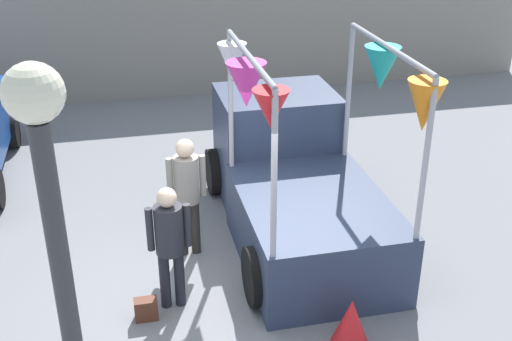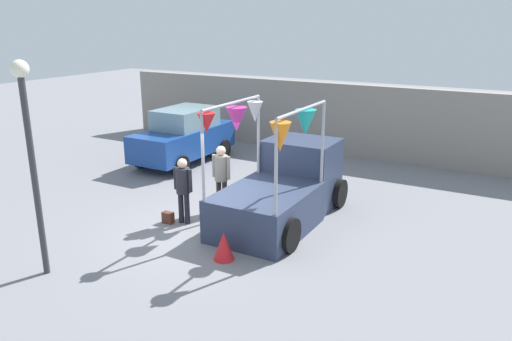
# 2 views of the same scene
# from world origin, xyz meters

# --- Properties ---
(ground_plane) EXTENTS (60.00, 60.00, 0.00)m
(ground_plane) POSITION_xyz_m (0.00, 0.00, 0.00)
(ground_plane) COLOR slate
(vendor_truck) EXTENTS (2.36, 4.05, 3.00)m
(vendor_truck) POSITION_xyz_m (1.22, 1.49, 0.85)
(vendor_truck) COLOR #2D3851
(vendor_truck) RESTS_ON ground
(parked_car) EXTENTS (1.88, 4.00, 1.88)m
(parked_car) POSITION_xyz_m (-4.05, 4.35, 0.94)
(parked_car) COLOR navy
(parked_car) RESTS_ON ground
(person_customer) EXTENTS (0.53, 0.34, 1.64)m
(person_customer) POSITION_xyz_m (-0.74, -0.07, 0.99)
(person_customer) COLOR black
(person_customer) RESTS_ON ground
(person_vendor) EXTENTS (0.53, 0.34, 1.74)m
(person_vendor) POSITION_xyz_m (-0.38, 1.07, 1.06)
(person_vendor) COLOR #2D2823
(person_vendor) RESTS_ON ground
(handbag) EXTENTS (0.28, 0.16, 0.28)m
(handbag) POSITION_xyz_m (-1.09, -0.27, 0.14)
(handbag) COLOR #592D1E
(handbag) RESTS_ON ground
(street_lamp) EXTENTS (0.32, 0.32, 4.12)m
(street_lamp) POSITION_xyz_m (-1.59, -3.41, 2.67)
(street_lamp) COLOR #333338
(street_lamp) RESTS_ON ground
(brick_boundary_wall) EXTENTS (18.00, 0.36, 2.60)m
(brick_boundary_wall) POSITION_xyz_m (0.00, 8.01, 1.30)
(brick_boundary_wall) COLOR gray
(brick_boundary_wall) RESTS_ON ground
(folded_kite_bundle_crimson) EXTENTS (0.57, 0.57, 0.60)m
(folded_kite_bundle_crimson) POSITION_xyz_m (1.15, -1.23, 0.30)
(folded_kite_bundle_crimson) COLOR red
(folded_kite_bundle_crimson) RESTS_ON ground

